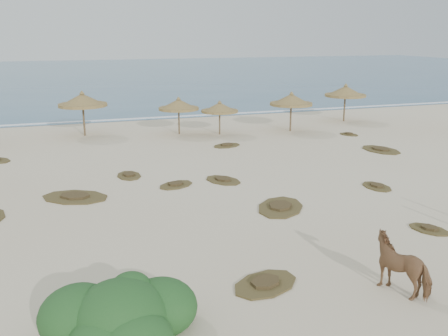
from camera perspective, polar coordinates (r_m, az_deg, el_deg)
The scene contains 21 objects.
ground at distance 19.66m, azimuth 7.12°, elevation -6.13°, with size 160.00×160.00×0.00m, color beige.
ocean at distance 92.08m, azimuth -13.68°, elevation 10.35°, with size 200.00×100.00×0.01m, color #285678.
foam_line at distance 43.79m, azimuth -7.71°, elevation 5.72°, with size 70.00×0.60×0.01m, color white.
palapa_2 at distance 36.74m, azimuth -15.87°, elevation 7.41°, with size 3.44×3.44×3.21m.
palapa_3 at distance 36.09m, azimuth -5.21°, elevation 7.18°, with size 3.62×3.62×2.73m.
palapa_4 at distance 35.86m, azimuth -0.50°, elevation 6.88°, with size 3.32×3.32×2.48m.
palapa_5 at distance 37.41m, azimuth 7.70°, elevation 7.68°, with size 4.14×4.14×2.97m.
palapa_6 at distance 42.57m, azimuth 13.71°, elevation 8.46°, with size 3.53×3.53×3.13m.
horse at distance 15.19m, azimuth 19.81°, elevation -10.36°, with size 0.86×1.88×1.59m, color #885F3E.
bush at distance 12.61m, azimuth -11.67°, elevation -16.45°, with size 3.84×3.38×1.72m.
scrub_1 at distance 23.22m, azimuth -16.66°, elevation -3.17°, with size 3.63×3.25×0.16m.
scrub_2 at distance 24.11m, azimuth -5.53°, elevation -1.90°, with size 2.19×1.93×0.16m.
scrub_3 at distance 24.76m, azimuth -0.11°, elevation -1.37°, with size 2.11×2.45×0.16m.
scrub_4 at distance 24.83m, azimuth 17.06°, elevation -2.01°, with size 1.14×1.73×0.16m.
scrub_5 at distance 32.71m, azimuth 17.49°, elevation 2.02°, with size 2.23×3.04×0.16m.
scrub_7 at distance 32.40m, azimuth 0.31°, elevation 2.61°, with size 2.28×1.89×0.16m.
scrub_9 at distance 21.11m, azimuth 6.46°, elevation -4.44°, with size 3.16×3.37×0.16m.
scrub_10 at distance 37.10m, azimuth 14.08°, elevation 3.77°, with size 1.44×1.70×0.16m.
scrub_11 at distance 14.96m, azimuth 4.75°, elevation -13.02°, with size 2.59×2.20×0.16m.
scrub_12 at distance 20.21m, azimuth 22.39°, elevation -6.45°, with size 1.51×1.79×0.16m.
scrub_13 at distance 26.02m, azimuth -10.81°, elevation -0.82°, with size 1.25×1.87×0.16m.
Camera 1 is at (-8.07, -16.45, 7.11)m, focal length 40.00 mm.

